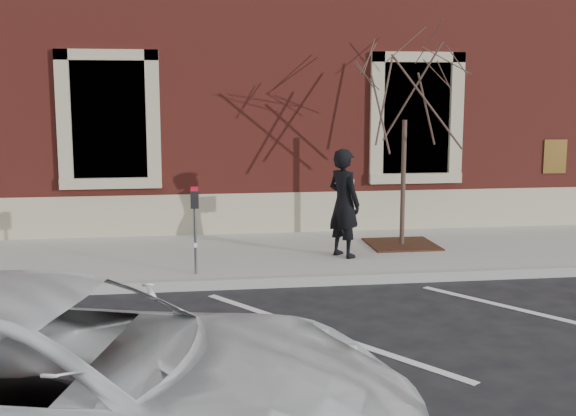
{
  "coord_description": "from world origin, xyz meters",
  "views": [
    {
      "loc": [
        -1.57,
        -10.52,
        2.87
      ],
      "look_at": [
        0.0,
        0.6,
        1.1
      ],
      "focal_mm": 45.0,
      "sensor_mm": 36.0,
      "label": 1
    }
  ],
  "objects": [
    {
      "name": "ground",
      "position": [
        0.0,
        0.0,
        0.0
      ],
      "size": [
        120.0,
        120.0,
        0.0
      ],
      "primitive_type": "plane",
      "color": "#28282B",
      "rests_on": "ground"
    },
    {
      "name": "sidewalk_near",
      "position": [
        0.0,
        1.75,
        0.07
      ],
      "size": [
        40.0,
        3.5,
        0.15
      ],
      "primitive_type": "cube",
      "color": "#AAA9A0",
      "rests_on": "ground"
    },
    {
      "name": "curb_near",
      "position": [
        0.0,
        -0.05,
        0.07
      ],
      "size": [
        40.0,
        0.12,
        0.15
      ],
      "primitive_type": "cube",
      "color": "#9E9E99",
      "rests_on": "ground"
    },
    {
      "name": "parking_stripes",
      "position": [
        0.0,
        -2.2,
        0.0
      ],
      "size": [
        28.0,
        4.4,
        0.01
      ],
      "primitive_type": null,
      "color": "silver",
      "rests_on": "ground"
    },
    {
      "name": "building_civic",
      "position": [
        0.0,
        7.74,
        4.0
      ],
      "size": [
        40.0,
        8.62,
        8.0
      ],
      "color": "maroon",
      "rests_on": "ground"
    },
    {
      "name": "man",
      "position": [
        1.04,
        1.22,
        1.07
      ],
      "size": [
        0.72,
        0.8,
        1.83
      ],
      "primitive_type": "imported",
      "rotation": [
        0.0,
        0.0,
        2.11
      ],
      "color": "black",
      "rests_on": "sidewalk_near"
    },
    {
      "name": "parking_meter",
      "position": [
        -1.46,
        0.33,
        1.08
      ],
      "size": [
        0.12,
        0.09,
        1.35
      ],
      "rotation": [
        0.0,
        0.0,
        0.41
      ],
      "color": "#595B60",
      "rests_on": "sidewalk_near"
    },
    {
      "name": "tree_grate",
      "position": [
        2.29,
        1.96,
        0.17
      ],
      "size": [
        1.21,
        1.21,
        0.03
      ],
      "primitive_type": "cube",
      "color": "#442216",
      "rests_on": "sidewalk_near"
    },
    {
      "name": "sapling",
      "position": [
        2.29,
        1.96,
        3.04
      ],
      "size": [
        2.48,
        2.48,
        4.13
      ],
      "color": "#49342C",
      "rests_on": "sidewalk_near"
    },
    {
      "name": "white_truck",
      "position": [
        -2.55,
        -5.34,
        0.76
      ],
      "size": [
        5.88,
        3.69,
        1.52
      ],
      "primitive_type": "imported",
      "rotation": [
        0.0,
        0.0,
        1.34
      ],
      "color": "white",
      "rests_on": "ground"
    }
  ]
}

